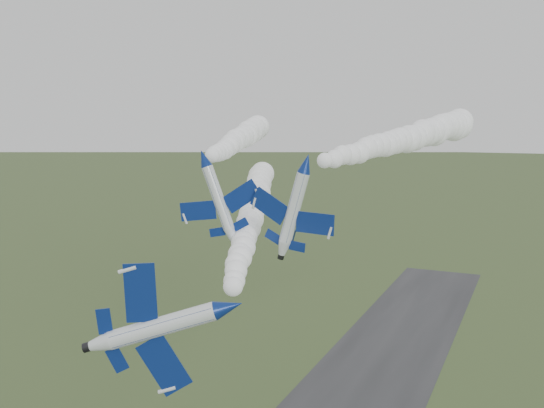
% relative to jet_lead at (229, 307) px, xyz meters
% --- Properties ---
extents(jet_lead, '(7.21, 12.78, 10.70)m').
position_rel_jet_lead_xyz_m(jet_lead, '(0.00, 0.00, 0.00)').
color(jet_lead, silver).
extents(smoke_trail_jet_lead, '(31.23, 60.70, 4.46)m').
position_rel_jet_lead_xyz_m(smoke_trail_jet_lead, '(-14.08, 33.31, 2.56)').
color(smoke_trail_jet_lead, white).
extents(jet_pair_left, '(9.17, 11.22, 3.78)m').
position_rel_jet_lead_xyz_m(jet_pair_left, '(-12.68, 17.88, 10.70)').
color(jet_pair_left, silver).
extents(smoke_trail_jet_pair_left, '(23.96, 59.48, 4.80)m').
position_rel_jet_lead_xyz_m(smoke_trail_jet_pair_left, '(-23.68, 49.25, 12.18)').
color(smoke_trail_jet_pair_left, white).
extents(jet_pair_right, '(9.84, 12.22, 3.79)m').
position_rel_jet_lead_xyz_m(jet_pair_right, '(-0.65, 18.76, 10.39)').
color(jet_pair_right, silver).
extents(smoke_trail_jet_pair_right, '(9.58, 72.59, 5.67)m').
position_rel_jet_lead_xyz_m(smoke_trail_jet_pair_right, '(3.05, 57.40, 12.32)').
color(smoke_trail_jet_pair_right, white).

